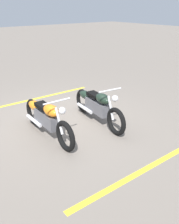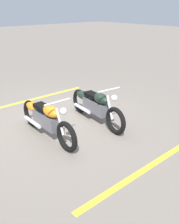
{
  "view_description": "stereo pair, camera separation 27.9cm",
  "coord_description": "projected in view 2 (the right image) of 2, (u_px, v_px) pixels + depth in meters",
  "views": [
    {
      "loc": [
        5.12,
        -3.11,
        2.83
      ],
      "look_at": [
        1.2,
        0.0,
        0.65
      ],
      "focal_mm": 39.59,
      "sensor_mm": 36.0,
      "label": 1
    },
    {
      "loc": [
        4.94,
        -3.32,
        2.83
      ],
      "look_at": [
        1.2,
        0.0,
        0.65
      ],
      "focal_mm": 39.59,
      "sensor_mm": 36.0,
      "label": 2
    }
  ],
  "objects": [
    {
      "name": "motorcycle_dark_foreground",
      "position": [
        95.0,
        105.0,
        6.35
      ],
      "size": [
        2.23,
        0.62,
        1.04
      ],
      "rotation": [
        0.0,
        0.0,
        -0.13
      ],
      "color": "black",
      "rests_on": "ground"
    },
    {
      "name": "parking_stripe_near",
      "position": [
        41.0,
        97.0,
        8.21
      ],
      "size": [
        0.17,
        3.2,
        0.01
      ],
      "primitive_type": "cube",
      "rotation": [
        0.0,
        0.0,
        1.55
      ],
      "color": "yellow",
      "rests_on": "ground"
    },
    {
      "name": "parking_stripe_mid",
      "position": [
        142.0,
        171.0,
        4.57
      ],
      "size": [
        0.17,
        3.2,
        0.01
      ],
      "primitive_type": "cube",
      "rotation": [
        0.0,
        0.0,
        1.55
      ],
      "color": "yellow",
      "rests_on": "ground"
    },
    {
      "name": "ground_plane",
      "position": [
        59.0,
        121.0,
        6.54
      ],
      "size": [
        60.0,
        60.0,
        0.0
      ],
      "primitive_type": "plane",
      "color": "slate"
    },
    {
      "name": "motorcycle_bright_foreground",
      "position": [
        45.0,
        118.0,
        5.61
      ],
      "size": [
        2.23,
        0.62,
        1.04
      ],
      "rotation": [
        0.0,
        0.0,
        -0.03
      ],
      "color": "black",
      "rests_on": "ground"
    }
  ]
}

